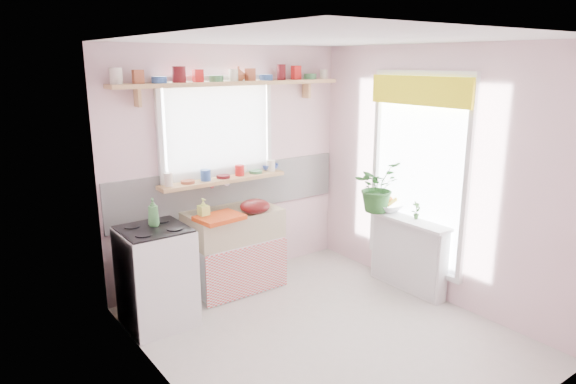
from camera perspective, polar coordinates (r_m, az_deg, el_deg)
room at (r=5.27m, az=3.79°, el=3.74°), size 3.20×3.20×3.20m
sink_unit at (r=5.41m, az=-6.00°, el=-6.33°), size 0.95×0.65×1.11m
cooker at (r=4.82m, az=-14.42°, el=-9.04°), size 0.58×0.58×0.93m
radiator_ledge at (r=5.52m, az=13.20°, el=-6.63°), size 0.22×0.95×0.78m
windowsill at (r=5.37m, az=-7.21°, el=1.35°), size 1.40×0.22×0.04m
pine_shelf at (r=5.30m, az=-6.05°, el=11.93°), size 2.52×0.24×0.04m
shelf_crockery at (r=5.29m, az=-6.24°, el=12.73°), size 2.47×0.11×0.12m
sill_crockery at (r=5.34m, az=-7.39°, el=2.11°), size 1.35×0.11×0.12m
dish_tray at (r=4.99m, az=-7.62°, el=-2.86°), size 0.46×0.37×0.04m
colander at (r=5.17m, az=-3.69°, el=-1.58°), size 0.33×0.33×0.14m
jade_plant at (r=5.52m, az=9.85°, el=0.62°), size 0.57×0.52×0.54m
fruit_bowl at (r=5.62m, az=11.07°, el=-1.63°), size 0.34×0.34×0.08m
herb_pot at (r=5.37m, az=14.07°, el=-1.98°), size 0.10×0.07×0.19m
soap_bottle_sink at (r=5.01m, az=-9.37°, el=-1.88°), size 0.10×0.10×0.21m
sill_cup at (r=5.53m, az=-5.17°, el=2.47°), size 0.14×0.14×0.09m
sill_bowl at (r=5.72m, az=-2.09°, el=2.80°), size 0.21×0.21×0.06m
shelf_vase at (r=5.40m, az=-5.51°, el=12.96°), size 0.15×0.15×0.14m
cooker_bottle at (r=4.68m, az=-14.75°, el=-2.18°), size 0.13×0.13×0.26m
fruit at (r=5.61m, az=11.10°, el=-0.99°), size 0.20×0.14×0.10m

